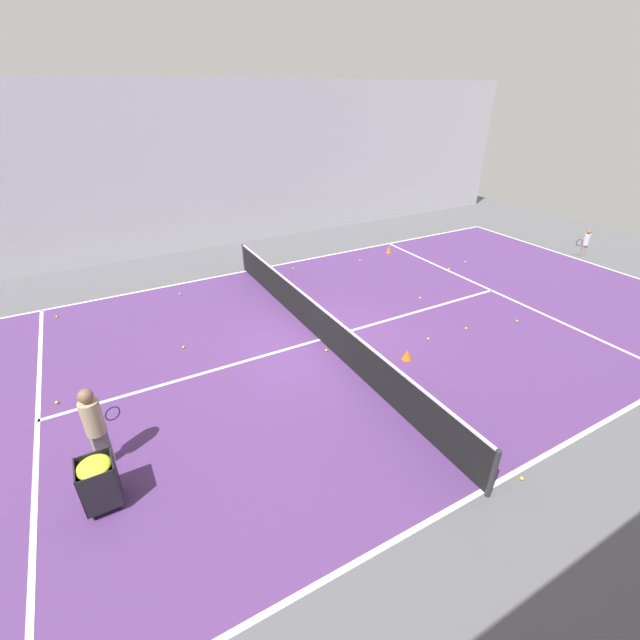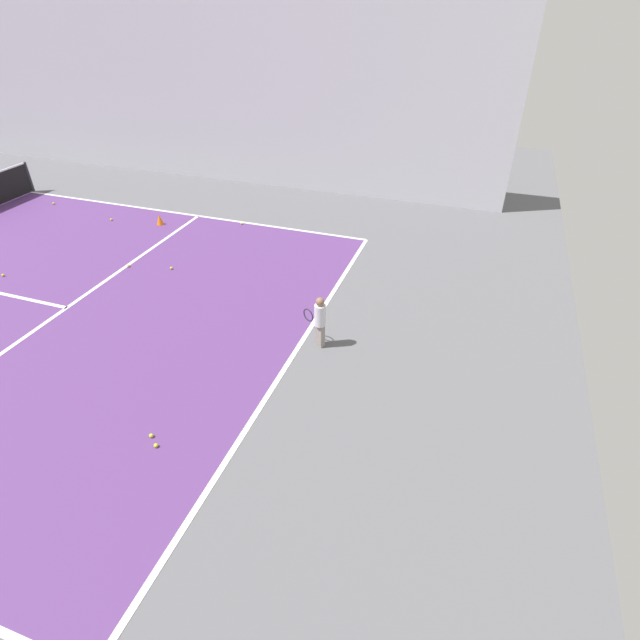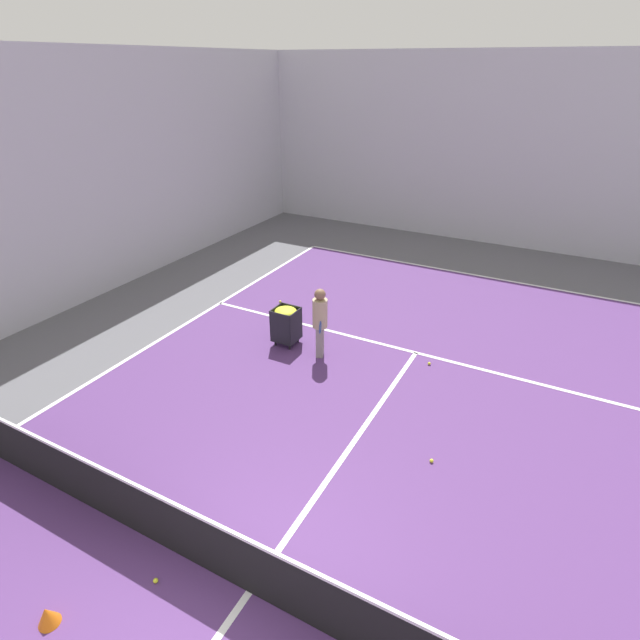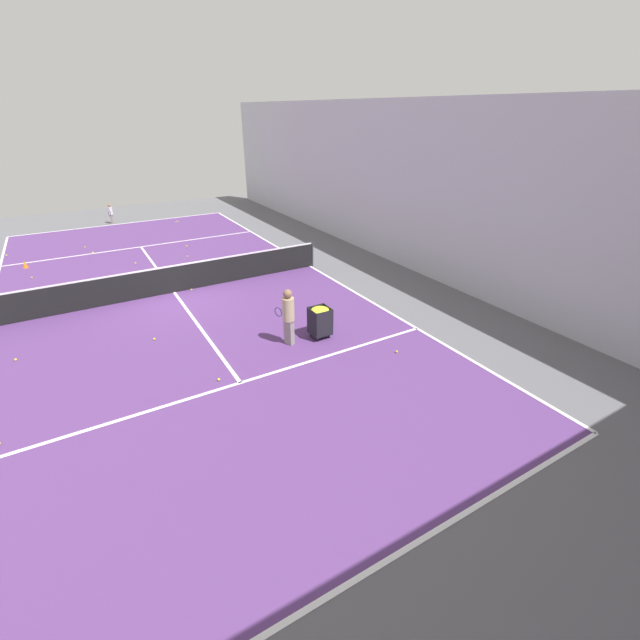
# 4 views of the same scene
# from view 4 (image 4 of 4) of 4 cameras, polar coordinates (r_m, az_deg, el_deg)

# --- Properties ---
(ground_plane) EXTENTS (35.78, 35.78, 0.00)m
(ground_plane) POSITION_cam_4_polar(r_m,az_deg,el_deg) (16.90, -18.85, 3.49)
(ground_plane) COLOR #5B5B60
(court_playing_area) EXTENTS (11.66, 24.79, 0.00)m
(court_playing_area) POSITION_cam_4_polar(r_m,az_deg,el_deg) (16.90, -18.85, 3.50)
(court_playing_area) COLOR #563370
(court_playing_area) RESTS_ON ground
(line_baseline_near) EXTENTS (11.66, 0.10, 0.00)m
(line_baseline_near) POSITION_cam_4_polar(r_m,az_deg,el_deg) (28.69, -24.68, 11.61)
(line_baseline_near) COLOR white
(line_baseline_near) RESTS_ON ground
(line_baseline_far) EXTENTS (11.66, 0.10, 0.00)m
(line_baseline_far) POSITION_cam_4_polar(r_m,az_deg,el_deg) (7.43, 7.43, -29.92)
(line_baseline_far) COLOR white
(line_baseline_far) RESTS_ON ground
(line_sideline_left) EXTENTS (0.10, 24.79, 0.00)m
(line_sideline_left) POSITION_cam_4_polar(r_m,az_deg,el_deg) (18.76, -1.31, 7.18)
(line_sideline_left) COLOR white
(line_sideline_left) RESTS_ON ground
(line_service_near) EXTENTS (11.66, 0.10, 0.00)m
(line_service_near) POSITION_cam_4_polar(r_m,az_deg,el_deg) (23.31, -22.76, 8.99)
(line_service_near) COLOR white
(line_service_near) RESTS_ON ground
(line_service_far) EXTENTS (11.66, 0.10, 0.00)m
(line_service_far) POSITION_cam_4_polar(r_m,az_deg,el_deg) (10.99, -10.57, -8.23)
(line_service_far) COLOR white
(line_service_far) RESTS_ON ground
(line_centre_service) EXTENTS (0.10, 13.63, 0.00)m
(line_centre_service) POSITION_cam_4_polar(r_m,az_deg,el_deg) (16.90, -18.86, 3.51)
(line_centre_service) COLOR white
(line_centre_service) RESTS_ON ground
(hall_enclosure_left) EXTENTS (0.15, 32.08, 6.56)m
(hall_enclosure_left) POSITION_cam_4_polar(r_m,az_deg,el_deg) (19.92, 8.04, 17.78)
(hall_enclosure_left) COLOR silver
(hall_enclosure_left) RESTS_ON ground
(tennis_net) EXTENTS (11.96, 0.10, 1.05)m
(tennis_net) POSITION_cam_4_polar(r_m,az_deg,el_deg) (16.71, -19.12, 5.20)
(tennis_net) COLOR #2D2D33
(tennis_net) RESTS_ON ground
(player_near_baseline) EXTENTS (0.32, 0.57, 1.14)m
(player_near_baseline) POSITION_cam_4_polar(r_m,az_deg,el_deg) (28.89, -26.14, 12.75)
(player_near_baseline) COLOR gray
(player_near_baseline) RESTS_ON ground
(coach_at_net) EXTENTS (0.45, 0.67, 1.70)m
(coach_at_net) POSITION_cam_4_polar(r_m,az_deg,el_deg) (12.10, -4.26, 0.88)
(coach_at_net) COLOR gray
(coach_at_net) RESTS_ON ground
(ball_cart) EXTENTS (0.58, 0.56, 0.96)m
(ball_cart) POSITION_cam_4_polar(r_m,az_deg,el_deg) (12.56, -0.00, 0.45)
(ball_cart) COLOR black
(ball_cart) RESTS_ON ground
(training_cone_0) EXTENTS (0.27, 0.27, 0.27)m
(training_cone_0) POSITION_cam_4_polar(r_m,az_deg,el_deg) (18.63, -14.18, 6.66)
(training_cone_0) COLOR orange
(training_cone_0) RESTS_ON ground
(training_cone_1) EXTENTS (0.22, 0.22, 0.31)m
(training_cone_1) POSITION_cam_4_polar(r_m,az_deg,el_deg) (22.47, -34.68, 6.12)
(training_cone_1) COLOR orange
(training_cone_1) RESTS_ON ground
(tennis_ball_0) EXTENTS (0.07, 0.07, 0.07)m
(tennis_ball_0) POSITION_cam_4_polar(r_m,az_deg,el_deg) (20.88, -17.25, 8.09)
(tennis_ball_0) COLOR yellow
(tennis_ball_0) RESTS_ON ground
(tennis_ball_1) EXTENTS (0.07, 0.07, 0.07)m
(tennis_ball_1) POSITION_cam_4_polar(r_m,az_deg,el_deg) (14.31, -35.50, -4.33)
(tennis_ball_1) COLOR yellow
(tennis_ball_1) RESTS_ON ground
(tennis_ball_2) EXTENTS (0.07, 0.07, 0.07)m
(tennis_ball_2) POSITION_cam_4_polar(r_m,az_deg,el_deg) (24.88, -36.31, 6.97)
(tennis_ball_2) COLOR yellow
(tennis_ball_2) RESTS_ON ground
(tennis_ball_3) EXTENTS (0.07, 0.07, 0.07)m
(tennis_ball_3) POSITION_cam_4_polar(r_m,az_deg,el_deg) (17.55, -15.51, 4.93)
(tennis_ball_3) COLOR yellow
(tennis_ball_3) RESTS_ON ground
(tennis_ball_4) EXTENTS (0.07, 0.07, 0.07)m
(tennis_ball_4) POSITION_cam_4_polar(r_m,az_deg,el_deg) (20.91, -34.03, 4.71)
(tennis_ball_4) COLOR yellow
(tennis_ball_4) RESTS_ON ground
(tennis_ball_5) EXTENTS (0.07, 0.07, 0.07)m
(tennis_ball_5) POSITION_cam_4_polar(r_m,az_deg,el_deg) (19.49, -2.03, 8.01)
(tennis_ball_5) COLOR yellow
(tennis_ball_5) RESTS_ON ground
(tennis_ball_6) EXTENTS (0.07, 0.07, 0.07)m
(tennis_ball_6) POSITION_cam_4_polar(r_m,az_deg,el_deg) (12.23, 10.18, -4.18)
(tennis_ball_6) COLOR yellow
(tennis_ball_6) RESTS_ON ground
(tennis_ball_7) EXTENTS (0.07, 0.07, 0.07)m
(tennis_ball_7) POSITION_cam_4_polar(r_m,az_deg,el_deg) (27.96, -18.44, 12.38)
(tennis_ball_7) COLOR yellow
(tennis_ball_7) RESTS_ON ground
(tennis_ball_8) EXTENTS (0.07, 0.07, 0.07)m
(tennis_ball_8) POSITION_cam_4_polar(r_m,az_deg,el_deg) (18.35, -35.72, 1.69)
(tennis_ball_8) COLOR yellow
(tennis_ball_8) RESTS_ON ground
(tennis_ball_10) EXTENTS (0.07, 0.07, 0.07)m
(tennis_ball_10) POSITION_cam_4_polar(r_m,az_deg,el_deg) (13.59, -21.22, -2.38)
(tennis_ball_10) COLOR yellow
(tennis_ball_10) RESTS_ON ground
(tennis_ball_11) EXTENTS (0.07, 0.07, 0.07)m
(tennis_ball_11) POSITION_cam_4_polar(r_m,az_deg,el_deg) (19.60, -16.46, 7.04)
(tennis_ball_11) COLOR yellow
(tennis_ball_11) RESTS_ON ground
(tennis_ball_12) EXTENTS (0.07, 0.07, 0.07)m
(tennis_ball_12) POSITION_cam_4_polar(r_m,az_deg,el_deg) (22.54, -17.34, 9.39)
(tennis_ball_12) COLOR yellow
(tennis_ball_12) RESTS_ON ground
(tennis_ball_13) EXTENTS (0.07, 0.07, 0.07)m
(tennis_ball_13) POSITION_cam_4_polar(r_m,az_deg,el_deg) (20.72, -23.39, 6.97)
(tennis_ball_13) COLOR yellow
(tennis_ball_13) RESTS_ON ground
(tennis_ball_14) EXTENTS (0.07, 0.07, 0.07)m
(tennis_ball_14) POSITION_cam_4_polar(r_m,az_deg,el_deg) (24.32, -28.86, 8.50)
(tennis_ball_14) COLOR yellow
(tennis_ball_14) RESTS_ON ground
(tennis_ball_15) EXTENTS (0.07, 0.07, 0.07)m
(tennis_ball_15) POSITION_cam_4_polar(r_m,az_deg,el_deg) (27.75, -18.66, 12.25)
(tennis_ball_15) COLOR yellow
(tennis_ball_15) RESTS_ON ground
(tennis_ball_16) EXTENTS (0.07, 0.07, 0.07)m
(tennis_ball_16) POSITION_cam_4_polar(r_m,az_deg,el_deg) (11.17, -13.35, -7.73)
(tennis_ball_16) COLOR yellow
(tennis_ball_16) RESTS_ON ground
(tennis_ball_17) EXTENTS (0.07, 0.07, 0.07)m
(tennis_ball_17) POSITION_cam_4_polar(r_m,az_deg,el_deg) (23.22, -28.03, 7.96)
(tennis_ball_17) COLOR yellow
(tennis_ball_17) RESTS_ON ground
(tennis_ball_18) EXTENTS (0.07, 0.07, 0.07)m
(tennis_ball_18) POSITION_cam_4_polar(r_m,az_deg,el_deg) (16.87, -16.77, 3.89)
(tennis_ball_18) COLOR yellow
(tennis_ball_18) RESTS_ON ground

